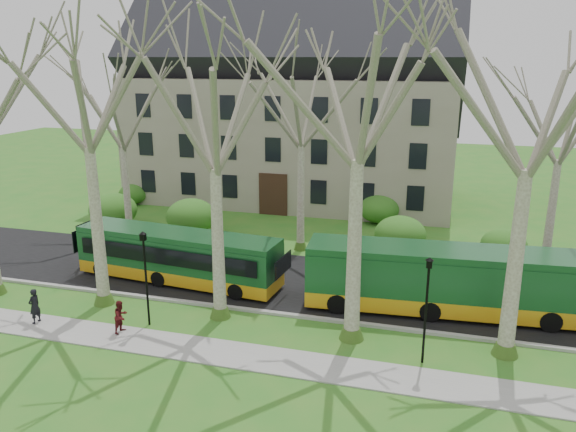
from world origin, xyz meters
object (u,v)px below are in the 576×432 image
object	(u,v)px
bus_lead	(178,256)
bus_follow	(445,279)
pedestrian_a	(34,306)
pedestrian_b	(121,316)

from	to	relation	value
bus_lead	bus_follow	xyz separation A→B (m)	(13.65, -0.04, 0.19)
pedestrian_a	bus_follow	bearing A→B (deg)	116.36
bus_lead	pedestrian_b	world-z (taller)	bus_lead
bus_follow	bus_lead	bearing A→B (deg)	175.55
pedestrian_b	bus_lead	bearing A→B (deg)	12.34
bus_lead	pedestrian_b	size ratio (longest dim) A/B	7.69
pedestrian_a	pedestrian_b	xyz separation A→B (m)	(4.22, 0.26, -0.08)
bus_lead	pedestrian_a	bearing A→B (deg)	-116.99
bus_lead	bus_follow	distance (m)	13.65
bus_lead	pedestrian_b	bearing A→B (deg)	-82.27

